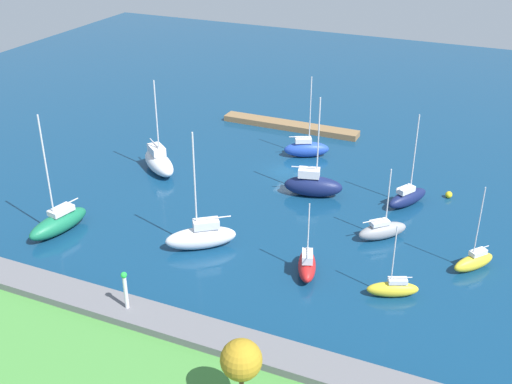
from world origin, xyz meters
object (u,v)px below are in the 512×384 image
Objects in this scene: park_tree_center at (241,360)px; sailboat_navy_lone_north at (313,185)px; sailboat_navy_far_north at (407,197)px; harbor_beacon at (125,287)px; sailboat_gray_lone_south at (382,230)px; mooring_buoy_yellow at (449,195)px; sailboat_green_east_end at (59,222)px; sailboat_white_mid_basin at (159,162)px; sailboat_yellow_inner_mooring at (474,261)px; sailboat_white_far_south at (201,236)px; sailboat_red_off_beacon at (307,265)px; pier_dock at (290,126)px; sailboat_blue_near_pier at (306,148)px; sailboat_yellow_center_basin at (393,288)px.

park_tree_center is 0.47× the size of sailboat_navy_lone_north.
sailboat_navy_far_north reaches higher than park_tree_center.
harbor_beacon is 30.84m from sailboat_navy_lone_north.
sailboat_navy_lone_north is (10.33, -6.60, 0.47)m from sailboat_gray_lone_south.
sailboat_navy_far_north is 5.90m from mooring_buoy_yellow.
sailboat_green_east_end is (34.10, 22.01, 0.17)m from sailboat_navy_far_north.
sailboat_gray_lone_south is at bearing 67.79° from mooring_buoy_yellow.
sailboat_navy_lone_north is at bearing 42.85° from sailboat_white_mid_basin.
sailboat_yellow_inner_mooring is at bearing 107.35° from mooring_buoy_yellow.
sailboat_white_far_south is 15.69× the size of mooring_buoy_yellow.
sailboat_navy_far_north is 1.47× the size of sailboat_red_off_beacon.
sailboat_navy_lone_north is at bearing 21.68° from mooring_buoy_yellow.
sailboat_green_east_end is (33.20, 13.20, 0.25)m from sailboat_gray_lone_south.
pier_dock is 41.78m from sailboat_green_east_end.
sailboat_blue_near_pier is 35.70m from sailboat_green_east_end.
mooring_buoy_yellow is at bearing -123.91° from sailboat_yellow_inner_mooring.
sailboat_white_mid_basin is at bearing 127.01° from sailboat_gray_lone_south.
sailboat_white_mid_basin is at bearing -63.34° from harbor_beacon.
park_tree_center is 36.58m from sailboat_navy_lone_north.
sailboat_white_mid_basin is at bearing -82.52° from sailboat_white_far_south.
park_tree_center is 38.39m from sailboat_navy_far_north.
sailboat_yellow_center_basin is at bearing 142.44° from sailboat_white_far_south.
sailboat_yellow_center_basin is at bearing -64.21° from sailboat_navy_lone_north.
sailboat_yellow_center_basin is 0.60× the size of sailboat_navy_lone_north.
sailboat_yellow_inner_mooring reaches higher than sailboat_red_off_beacon.
sailboat_blue_near_pier is at bearing 0.22° from sailboat_red_off_beacon.
sailboat_white_mid_basin is at bearing -50.56° from park_tree_center.
sailboat_gray_lone_south is (-17.21, -23.38, -2.75)m from harbor_beacon.
park_tree_center is 29.62m from sailboat_gray_lone_south.
sailboat_green_east_end is at bearing -18.79° from sailboat_yellow_center_basin.
sailboat_yellow_center_basin is (-8.68, 0.18, -0.25)m from sailboat_red_off_beacon.
sailboat_green_east_end is at bearing 152.26° from sailboat_navy_far_north.
sailboat_yellow_center_basin is at bearing -114.74° from sailboat_gray_lone_south.
pier_dock is at bearing 84.32° from sailboat_gray_lone_south.
park_tree_center is (-17.71, 55.90, 4.80)m from pier_dock.
park_tree_center is 0.76× the size of sailboat_red_off_beacon.
sailboat_white_mid_basin is 32.59m from sailboat_navy_far_north.
sailboat_yellow_inner_mooring is 10.09m from sailboat_yellow_center_basin.
sailboat_navy_far_north is 11.45m from sailboat_navy_lone_north.
sailboat_navy_lone_north reaches higher than sailboat_navy_far_north.
sailboat_yellow_inner_mooring is 0.81× the size of sailboat_blue_near_pier.
park_tree_center is (-13.82, 5.74, 1.50)m from harbor_beacon.
sailboat_red_off_beacon is at bearing -24.60° from sailboat_yellow_inner_mooring.
sailboat_navy_lone_north is (-6.87, -29.98, -2.28)m from harbor_beacon.
sailboat_yellow_center_basin is at bearing -147.07° from harbor_beacon.
pier_dock is at bearing 174.02° from sailboat_green_east_end.
pier_dock is 44.22m from sailboat_yellow_center_basin.
sailboat_yellow_inner_mooring is 22.08m from sailboat_navy_lone_north.
harbor_beacon is at bearing 9.13° from sailboat_yellow_center_basin.
sailboat_navy_far_north is (-32.37, -3.78, -0.31)m from sailboat_white_mid_basin.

